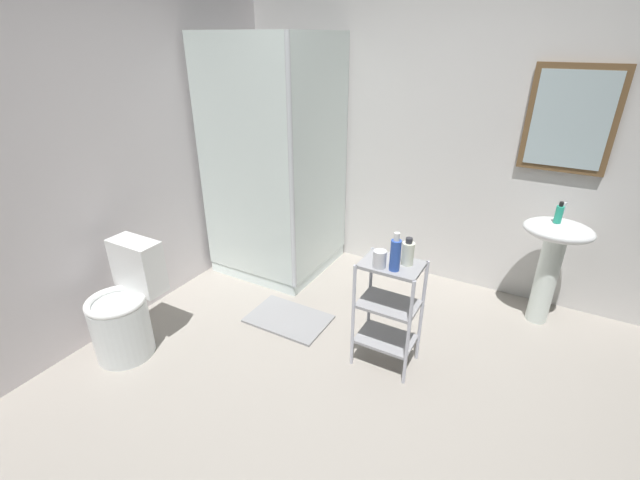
{
  "coord_description": "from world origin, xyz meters",
  "views": [
    {
      "loc": [
        0.81,
        -1.65,
        1.97
      ],
      "look_at": [
        -0.38,
        0.46,
        0.8
      ],
      "focal_mm": 24.06,
      "sensor_mm": 36.0,
      "label": 1
    }
  ],
  "objects_px": {
    "shower_stall": "(281,223)",
    "toilet": "(125,310)",
    "pedestal_sink": "(553,251)",
    "shampoo_bottle_blue": "(395,254)",
    "rinse_cup": "(380,259)",
    "storage_cart": "(388,306)",
    "bath_mat": "(289,319)",
    "lotion_bottle_white": "(408,253)",
    "hand_soap_bottle": "(559,214)"
  },
  "relations": [
    {
      "from": "pedestal_sink",
      "to": "shampoo_bottle_blue",
      "type": "relative_size",
      "value": 3.45
    },
    {
      "from": "shampoo_bottle_blue",
      "to": "rinse_cup",
      "type": "bearing_deg",
      "value": -173.03
    },
    {
      "from": "shower_stall",
      "to": "bath_mat",
      "type": "xyz_separation_m",
      "value": [
        0.48,
        -0.65,
        -0.45
      ]
    },
    {
      "from": "shower_stall",
      "to": "toilet",
      "type": "bearing_deg",
      "value": -100.76
    },
    {
      "from": "toilet",
      "to": "lotion_bottle_white",
      "type": "relative_size",
      "value": 4.43
    },
    {
      "from": "storage_cart",
      "to": "lotion_bottle_white",
      "type": "distance_m",
      "value": 0.39
    },
    {
      "from": "shower_stall",
      "to": "lotion_bottle_white",
      "type": "xyz_separation_m",
      "value": [
        1.37,
        -0.68,
        0.35
      ]
    },
    {
      "from": "hand_soap_bottle",
      "to": "rinse_cup",
      "type": "distance_m",
      "value": 1.37
    },
    {
      "from": "lotion_bottle_white",
      "to": "rinse_cup",
      "type": "xyz_separation_m",
      "value": [
        -0.13,
        -0.11,
        -0.02
      ]
    },
    {
      "from": "shampoo_bottle_blue",
      "to": "rinse_cup",
      "type": "relative_size",
      "value": 2.23
    },
    {
      "from": "shower_stall",
      "to": "shampoo_bottle_blue",
      "type": "relative_size",
      "value": 8.52
    },
    {
      "from": "pedestal_sink",
      "to": "storage_cart",
      "type": "bearing_deg",
      "value": -129.79
    },
    {
      "from": "shower_stall",
      "to": "rinse_cup",
      "type": "relative_size",
      "value": 19.05
    },
    {
      "from": "rinse_cup",
      "to": "shampoo_bottle_blue",
      "type": "bearing_deg",
      "value": 6.97
    },
    {
      "from": "toilet",
      "to": "rinse_cup",
      "type": "height_order",
      "value": "rinse_cup"
    },
    {
      "from": "shower_stall",
      "to": "pedestal_sink",
      "type": "relative_size",
      "value": 2.47
    },
    {
      "from": "shampoo_bottle_blue",
      "to": "shower_stall",
      "type": "bearing_deg",
      "value": 149.43
    },
    {
      "from": "storage_cart",
      "to": "bath_mat",
      "type": "xyz_separation_m",
      "value": [
        -0.81,
        0.07,
        -0.43
      ]
    },
    {
      "from": "shower_stall",
      "to": "toilet",
      "type": "relative_size",
      "value": 2.63
    },
    {
      "from": "toilet",
      "to": "rinse_cup",
      "type": "xyz_separation_m",
      "value": [
        1.51,
        0.66,
        0.48
      ]
    },
    {
      "from": "storage_cart",
      "to": "lotion_bottle_white",
      "type": "xyz_separation_m",
      "value": [
        0.08,
        0.03,
        0.38
      ]
    },
    {
      "from": "shampoo_bottle_blue",
      "to": "rinse_cup",
      "type": "height_order",
      "value": "shampoo_bottle_blue"
    },
    {
      "from": "shampoo_bottle_blue",
      "to": "pedestal_sink",
      "type": "bearing_deg",
      "value": 53.32
    },
    {
      "from": "toilet",
      "to": "storage_cart",
      "type": "bearing_deg",
      "value": 25.12
    },
    {
      "from": "lotion_bottle_white",
      "to": "shower_stall",
      "type": "bearing_deg",
      "value": 153.51
    },
    {
      "from": "bath_mat",
      "to": "shampoo_bottle_blue",
      "type": "bearing_deg",
      "value": -9.11
    },
    {
      "from": "shower_stall",
      "to": "hand_soap_bottle",
      "type": "bearing_deg",
      "value": 7.06
    },
    {
      "from": "storage_cart",
      "to": "bath_mat",
      "type": "height_order",
      "value": "storage_cart"
    },
    {
      "from": "toilet",
      "to": "shampoo_bottle_blue",
      "type": "relative_size",
      "value": 3.24
    },
    {
      "from": "lotion_bottle_white",
      "to": "storage_cart",
      "type": "bearing_deg",
      "value": -156.79
    },
    {
      "from": "shower_stall",
      "to": "storage_cart",
      "type": "relative_size",
      "value": 2.7
    },
    {
      "from": "toilet",
      "to": "bath_mat",
      "type": "height_order",
      "value": "toilet"
    },
    {
      "from": "storage_cart",
      "to": "bath_mat",
      "type": "relative_size",
      "value": 1.23
    },
    {
      "from": "pedestal_sink",
      "to": "toilet",
      "type": "relative_size",
      "value": 1.07
    },
    {
      "from": "hand_soap_bottle",
      "to": "shower_stall",
      "type": "bearing_deg",
      "value": -172.94
    },
    {
      "from": "toilet",
      "to": "hand_soap_bottle",
      "type": "bearing_deg",
      "value": 35.7
    },
    {
      "from": "pedestal_sink",
      "to": "shampoo_bottle_blue",
      "type": "distance_m",
      "value": 1.37
    },
    {
      "from": "rinse_cup",
      "to": "bath_mat",
      "type": "height_order",
      "value": "rinse_cup"
    },
    {
      "from": "lotion_bottle_white",
      "to": "rinse_cup",
      "type": "bearing_deg",
      "value": -139.08
    },
    {
      "from": "rinse_cup",
      "to": "bath_mat",
      "type": "relative_size",
      "value": 0.17
    },
    {
      "from": "hand_soap_bottle",
      "to": "shampoo_bottle_blue",
      "type": "bearing_deg",
      "value": -126.66
    },
    {
      "from": "toilet",
      "to": "bath_mat",
      "type": "xyz_separation_m",
      "value": [
        0.76,
        0.8,
        -0.31
      ]
    },
    {
      "from": "rinse_cup",
      "to": "storage_cart",
      "type": "bearing_deg",
      "value": 57.52
    },
    {
      "from": "hand_soap_bottle",
      "to": "bath_mat",
      "type": "bearing_deg",
      "value": -150.71
    },
    {
      "from": "shower_stall",
      "to": "shampoo_bottle_blue",
      "type": "xyz_separation_m",
      "value": [
        1.33,
        -0.78,
        0.38
      ]
    },
    {
      "from": "bath_mat",
      "to": "rinse_cup",
      "type": "bearing_deg",
      "value": -10.95
    },
    {
      "from": "rinse_cup",
      "to": "pedestal_sink",
      "type": "bearing_deg",
      "value": 50.69
    },
    {
      "from": "pedestal_sink",
      "to": "storage_cart",
      "type": "height_order",
      "value": "pedestal_sink"
    },
    {
      "from": "shower_stall",
      "to": "shampoo_bottle_blue",
      "type": "height_order",
      "value": "shower_stall"
    },
    {
      "from": "shampoo_bottle_blue",
      "to": "hand_soap_bottle",
      "type": "bearing_deg",
      "value": 53.34
    }
  ]
}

